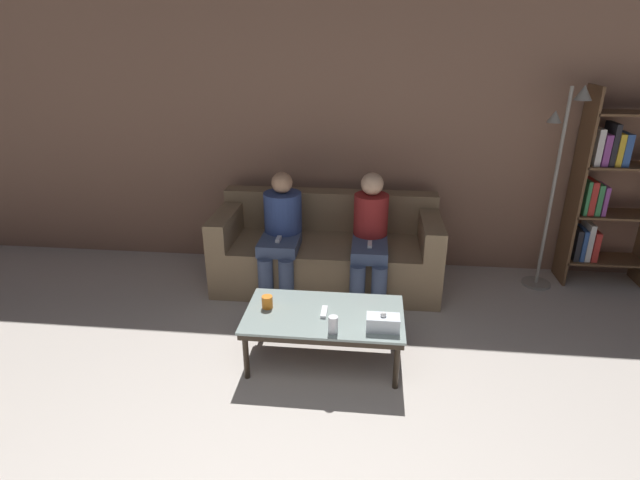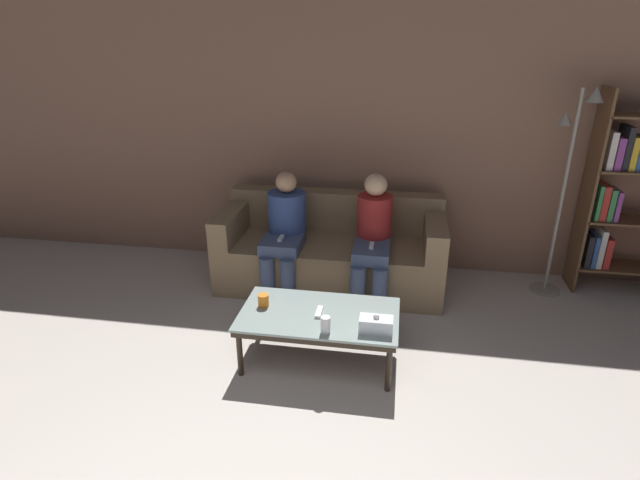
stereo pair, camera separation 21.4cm
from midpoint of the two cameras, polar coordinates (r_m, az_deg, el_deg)
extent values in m
cube|color=#8C6651|center=(4.88, 3.57, 11.82)|extent=(12.00, 0.06, 2.60)
cube|color=#897051|center=(4.67, 2.51, -2.58)|extent=(2.04, 0.87, 0.44)
cube|color=#897051|center=(4.83, 3.09, 3.46)|extent=(2.04, 0.20, 0.37)
cube|color=#897051|center=(4.73, -8.65, 2.08)|extent=(0.18, 0.87, 0.26)
cube|color=#897051|center=(4.53, 14.31, 0.70)|extent=(0.18, 0.87, 0.26)
cube|color=#8C9E99|center=(3.54, 1.64, -8.51)|extent=(1.11, 0.63, 0.02)
cube|color=#2D2319|center=(3.55, 1.64, -8.91)|extent=(1.09, 0.62, 0.04)
cylinder|color=#2D2319|center=(3.53, -7.39, -12.91)|extent=(0.04, 0.04, 0.33)
cylinder|color=#2D2319|center=(3.42, 9.69, -14.44)|extent=(0.04, 0.04, 0.33)
cylinder|color=#2D2319|center=(3.96, -5.22, -8.56)|extent=(0.04, 0.04, 0.33)
cylinder|color=#2D2319|center=(3.86, 9.75, -9.74)|extent=(0.04, 0.04, 0.33)
cylinder|color=orange|center=(3.61, -4.80, -6.91)|extent=(0.08, 0.08, 0.09)
cylinder|color=silver|center=(3.30, 2.52, -9.69)|extent=(0.06, 0.06, 0.12)
cube|color=silver|center=(3.34, 8.27, -9.59)|extent=(0.22, 0.12, 0.10)
sphere|color=white|center=(3.31, 8.33, -8.67)|extent=(0.04, 0.04, 0.04)
cube|color=white|center=(3.53, 1.64, -8.25)|extent=(0.04, 0.15, 0.02)
cube|color=brown|center=(5.03, 29.34, 4.65)|extent=(0.02, 0.32, 1.81)
cube|color=brown|center=(5.38, 31.55, -2.57)|extent=(0.72, 0.32, 0.02)
cube|color=#232328|center=(5.22, 29.13, -0.85)|extent=(0.05, 0.24, 0.30)
cube|color=#33569E|center=(5.24, 29.65, -0.88)|extent=(0.04, 0.24, 0.30)
cube|color=silver|center=(5.24, 30.20, -0.61)|extent=(0.05, 0.24, 0.36)
cube|color=red|center=(5.28, 30.74, -1.02)|extent=(0.05, 0.24, 0.28)
cube|color=brown|center=(5.23, 32.54, 1.93)|extent=(0.72, 0.32, 0.02)
cube|color=#38844C|center=(5.08, 30.01, 3.93)|extent=(0.03, 0.24, 0.31)
cube|color=red|center=(5.09, 30.50, 3.86)|extent=(0.05, 0.24, 0.31)
cube|color=#38844C|center=(5.12, 31.07, 3.67)|extent=(0.05, 0.24, 0.28)
cube|color=#8E4293|center=(5.14, 31.59, 3.53)|extent=(0.04, 0.24, 0.27)
cube|color=brown|center=(5.12, 33.59, 6.67)|extent=(0.72, 0.32, 0.02)
cube|color=silver|center=(4.98, 31.12, 8.87)|extent=(0.05, 0.24, 0.32)
cube|color=#8E4293|center=(5.01, 31.76, 8.52)|extent=(0.05, 0.24, 0.27)
cube|color=#232328|center=(5.02, 32.46, 8.94)|extent=(0.04, 0.24, 0.36)
cube|color=gold|center=(5.05, 32.92, 8.42)|extent=(0.05, 0.24, 0.28)
cube|color=#33569E|center=(5.07, 33.53, 8.33)|extent=(0.06, 0.24, 0.28)
cylinder|color=gray|center=(5.13, 25.35, -5.12)|extent=(0.26, 0.26, 0.02)
cylinder|color=gray|center=(4.81, 27.10, 4.38)|extent=(0.03, 0.03, 1.81)
cone|color=gray|center=(4.69, 30.16, 14.20)|extent=(0.14, 0.14, 0.12)
cone|color=gray|center=(4.69, 27.44, 12.21)|extent=(0.12, 0.12, 0.10)
cylinder|color=#47567A|center=(4.34, -4.62, -4.70)|extent=(0.13, 0.13, 0.44)
cylinder|color=#47567A|center=(4.31, -2.28, -4.89)|extent=(0.13, 0.13, 0.44)
cube|color=#47567A|center=(4.39, -2.95, -0.40)|extent=(0.34, 0.42, 0.10)
cylinder|color=#334784|center=(4.52, -2.44, 2.68)|extent=(0.34, 0.34, 0.46)
sphere|color=tan|center=(4.42, -2.51, 6.62)|extent=(0.19, 0.19, 0.19)
cube|color=white|center=(4.33, -3.08, 0.18)|extent=(0.04, 0.12, 0.02)
cylinder|color=#47567A|center=(4.19, 5.78, -5.81)|extent=(0.13, 0.13, 0.44)
cylinder|color=#47567A|center=(4.19, 8.25, -5.97)|extent=(0.13, 0.13, 0.44)
cube|color=#47567A|center=(4.28, 7.35, -1.20)|extent=(0.30, 0.47, 0.10)
cylinder|color=maroon|center=(4.43, 7.60, 2.14)|extent=(0.30, 0.30, 0.47)
sphere|color=#DBAD89|center=(4.33, 7.82, 6.26)|extent=(0.20, 0.20, 0.20)
cube|color=white|center=(4.21, 7.36, -0.64)|extent=(0.04, 0.12, 0.02)
camera|label=1|loc=(0.11, -88.45, 0.64)|focal=28.00mm
camera|label=2|loc=(0.11, 91.55, -0.64)|focal=28.00mm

